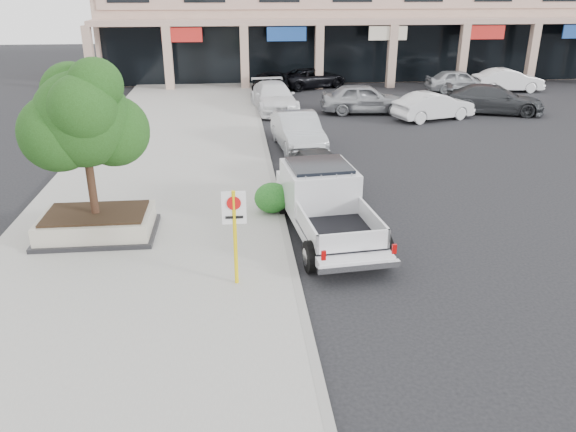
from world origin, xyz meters
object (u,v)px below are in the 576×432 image
(lot_car_b, at_px, (434,106))
(lot_car_a, at_px, (364,98))
(curb_car_d, at_px, (271,84))
(planter_tree, at_px, (89,119))
(lot_car_f, at_px, (508,80))
(no_parking_sign, at_px, (235,225))
(curb_car_b, at_px, (298,131))
(curb_car_c, at_px, (274,97))
(lot_car_e, at_px, (459,81))
(pickup_truck, at_px, (328,206))
(planter, at_px, (97,224))
(lot_car_c, at_px, (494,99))
(curb_car_a, at_px, (319,171))
(lot_car_d, at_px, (313,78))

(lot_car_b, bearing_deg, lot_car_a, 41.45)
(curb_car_d, height_order, lot_car_b, lot_car_b)
(planter_tree, bearing_deg, lot_car_f, 43.93)
(planter_tree, bearing_deg, curb_car_d, 73.78)
(no_parking_sign, xyz_separation_m, lot_car_a, (7.28, 18.77, -0.82))
(curb_car_b, xyz_separation_m, lot_car_b, (7.76, 5.00, -0.07))
(curb_car_c, bearing_deg, curb_car_b, -92.07)
(curb_car_c, distance_m, lot_car_e, 13.47)
(pickup_truck, distance_m, curb_car_c, 17.12)
(planter, bearing_deg, curb_car_d, 73.57)
(planter, bearing_deg, planter_tree, 48.97)
(lot_car_c, bearing_deg, lot_car_a, 102.43)
(no_parking_sign, height_order, lot_car_a, no_parking_sign)
(planter_tree, bearing_deg, pickup_truck, -5.19)
(planter, xyz_separation_m, curb_car_c, (6.20, 16.70, 0.30))
(curb_car_b, bearing_deg, lot_car_c, 22.86)
(planter_tree, height_order, curb_car_a, planter_tree)
(no_parking_sign, bearing_deg, lot_car_a, 68.79)
(curb_car_d, height_order, lot_car_d, curb_car_d)
(planter_tree, height_order, curb_car_b, planter_tree)
(lot_car_b, relative_size, lot_car_d, 0.91)
(planter, relative_size, curb_car_d, 0.65)
(curb_car_d, xyz_separation_m, lot_car_b, (7.98, -8.06, 0.03))
(pickup_truck, relative_size, lot_car_d, 1.23)
(lot_car_c, distance_m, lot_car_e, 6.55)
(curb_car_b, bearing_deg, lot_car_f, 33.83)
(lot_car_f, bearing_deg, lot_car_d, 79.86)
(curb_car_d, relative_size, lot_car_c, 0.94)
(curb_car_d, distance_m, lot_car_e, 12.38)
(lot_car_c, distance_m, lot_car_f, 7.46)
(curb_car_b, height_order, lot_car_b, curb_car_b)
(lot_car_b, bearing_deg, lot_car_c, -90.42)
(curb_car_b, xyz_separation_m, lot_car_f, (15.47, 12.60, -0.04))
(curb_car_c, distance_m, curb_car_d, 5.09)
(lot_car_f, bearing_deg, pickup_truck, 145.99)
(lot_car_d, bearing_deg, lot_car_f, -124.69)
(pickup_truck, xyz_separation_m, lot_car_b, (7.96, 14.14, -0.21))
(planter_tree, relative_size, lot_car_b, 0.92)
(lot_car_e, bearing_deg, lot_car_c, 176.73)
(lot_car_a, bearing_deg, curb_car_b, 151.16)
(no_parking_sign, xyz_separation_m, lot_car_c, (14.42, 18.06, -0.87))
(curb_car_d, bearing_deg, planter_tree, -99.73)
(curb_car_a, bearing_deg, lot_car_c, 38.29)
(pickup_truck, bearing_deg, lot_car_f, 48.38)
(planter_tree, bearing_deg, curb_car_b, 52.80)
(lot_car_a, bearing_deg, planter_tree, 148.70)
(curb_car_d, relative_size, lot_car_b, 1.14)
(lot_car_f, bearing_deg, planter, 135.74)
(no_parking_sign, bearing_deg, curb_car_c, 83.18)
(no_parking_sign, xyz_separation_m, lot_car_f, (18.28, 24.44, -0.90))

